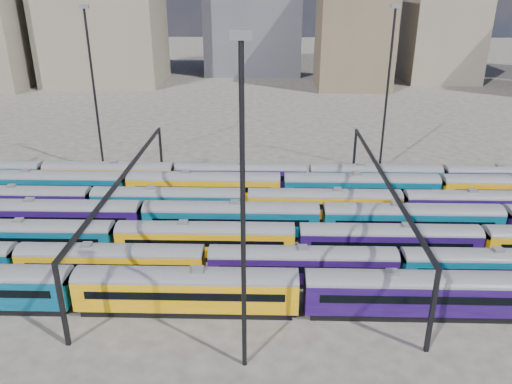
{
  "coord_description": "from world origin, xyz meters",
  "views": [
    {
      "loc": [
        -3.25,
        -53.56,
        28.1
      ],
      "look_at": [
        -4.84,
        6.81,
        3.0
      ],
      "focal_mm": 35.0,
      "sensor_mm": 36.0,
      "label": 1
    }
  ],
  "objects_px": {
    "rake_0": "(302,288)",
    "rake_1": "(302,262)",
    "rake_2": "(389,238)",
    "mast_2": "(243,205)"
  },
  "relations": [
    {
      "from": "rake_1",
      "to": "rake_2",
      "type": "height_order",
      "value": "rake_2"
    },
    {
      "from": "rake_1",
      "to": "rake_2",
      "type": "distance_m",
      "value": 10.93
    },
    {
      "from": "rake_0",
      "to": "rake_2",
      "type": "xyz_separation_m",
      "value": [
        10.1,
        10.0,
        -0.12
      ]
    },
    {
      "from": "rake_2",
      "to": "rake_1",
      "type": "bearing_deg",
      "value": -152.77
    },
    {
      "from": "rake_1",
      "to": "mast_2",
      "type": "height_order",
      "value": "mast_2"
    },
    {
      "from": "rake_0",
      "to": "rake_2",
      "type": "height_order",
      "value": "rake_0"
    },
    {
      "from": "rake_0",
      "to": "rake_2",
      "type": "distance_m",
      "value": 14.21
    },
    {
      "from": "rake_0",
      "to": "rake_1",
      "type": "height_order",
      "value": "rake_0"
    },
    {
      "from": "rake_1",
      "to": "rake_2",
      "type": "xyz_separation_m",
      "value": [
        9.72,
        5.0,
        0.09
      ]
    },
    {
      "from": "rake_1",
      "to": "mast_2",
      "type": "relative_size",
      "value": 5.26
    }
  ]
}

